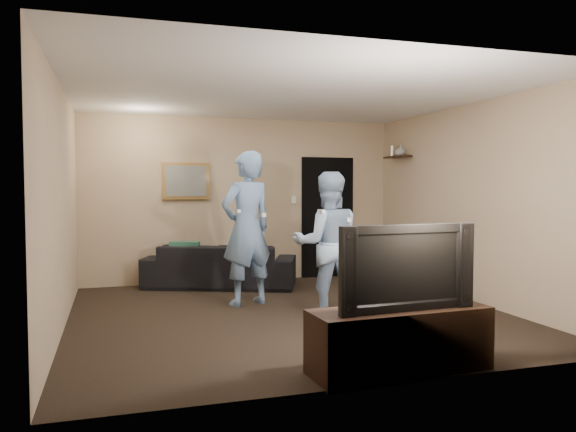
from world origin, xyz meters
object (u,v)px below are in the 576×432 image
object	(u,v)px
tv_console	(400,341)
wii_player_right	(327,244)
sofa	(220,265)
wii_player_left	(247,228)
television	(400,266)

from	to	relation	value
tv_console	wii_player_right	bearing A→B (deg)	82.38
sofa	wii_player_left	world-z (taller)	wii_player_left
sofa	wii_player_right	bearing A→B (deg)	132.49
tv_console	television	distance (m)	0.62
television	wii_player_left	xyz separation A→B (m)	(-0.61, 2.91, 0.12)
wii_player_left	wii_player_right	bearing A→B (deg)	-48.63
wii_player_left	sofa	bearing A→B (deg)	93.76
sofa	tv_console	xyz separation A→B (m)	(0.70, -4.29, -0.08)
wii_player_left	wii_player_right	xyz separation A→B (m)	(0.77, -0.87, -0.14)
tv_console	television	bearing A→B (deg)	176.83
sofa	television	xyz separation A→B (m)	(0.70, -4.29, 0.54)
television	wii_player_left	bearing A→B (deg)	98.61
sofa	tv_console	distance (m)	4.35
television	wii_player_left	size ratio (longest dim) A/B	0.61
tv_console	wii_player_right	distance (m)	2.13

